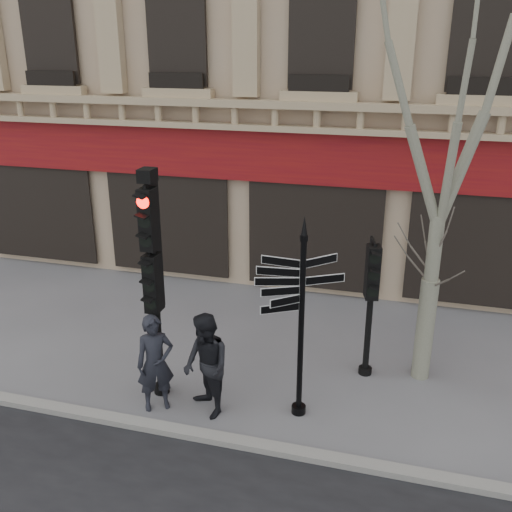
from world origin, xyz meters
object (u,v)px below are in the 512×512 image
at_px(traffic_signal_secondary, 372,286).
at_px(pedestrian_b, 206,366).
at_px(traffic_signal_main, 153,259).
at_px(fingerpost, 302,286).
at_px(plane_tree, 454,79).
at_px(pedestrian_a, 155,363).

distance_m(traffic_signal_secondary, pedestrian_b, 3.44).
bearing_deg(traffic_signal_secondary, traffic_signal_main, -169.03).
xyz_separation_m(fingerpost, pedestrian_b, (-1.57, -0.42, -1.51)).
bearing_deg(plane_tree, pedestrian_a, -153.06).
bearing_deg(pedestrian_a, pedestrian_b, -27.97).
relative_size(fingerpost, pedestrian_a, 2.01).
bearing_deg(pedestrian_b, plane_tree, 76.67).
distance_m(plane_tree, pedestrian_a, 6.99).
bearing_deg(traffic_signal_main, pedestrian_b, -18.77).
distance_m(fingerpost, traffic_signal_secondary, 2.00).
xyz_separation_m(fingerpost, traffic_signal_main, (-2.63, -0.06, 0.24)).
relative_size(fingerpost, traffic_signal_main, 0.86).
height_order(pedestrian_a, pedestrian_b, pedestrian_b).
distance_m(traffic_signal_main, pedestrian_a, 1.86).
relative_size(traffic_signal_main, traffic_signal_secondary, 1.57).
xyz_separation_m(plane_tree, pedestrian_b, (-3.66, -2.24, -4.70)).
bearing_deg(plane_tree, traffic_signal_secondary, -169.79).
xyz_separation_m(pedestrian_a, pedestrian_b, (0.92, 0.09, 0.04)).
relative_size(traffic_signal_secondary, pedestrian_b, 1.43).
height_order(fingerpost, traffic_signal_main, traffic_signal_main).
height_order(fingerpost, traffic_signal_secondary, fingerpost).
height_order(plane_tree, pedestrian_b, plane_tree).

